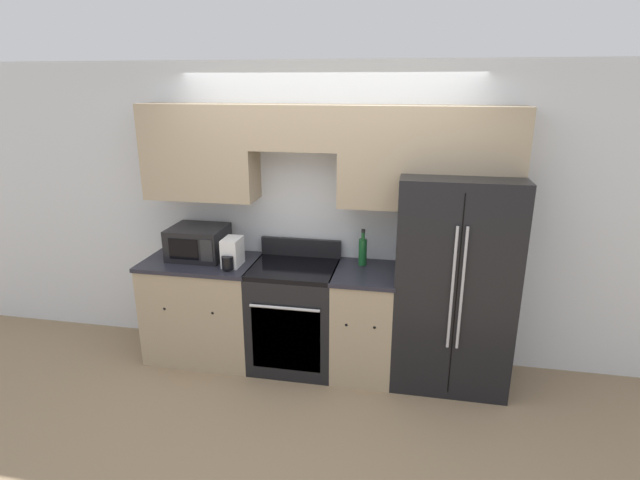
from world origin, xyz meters
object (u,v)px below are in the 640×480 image
Objects in this scene: refrigerator at (453,281)px; microwave at (198,242)px; bottle at (363,251)px; oven_range at (295,315)px.

microwave is at bearing 179.32° from refrigerator.
microwave is 1.51× the size of bottle.
oven_range is 0.83m from bottle.
microwave is at bearing 175.12° from oven_range.
bottle is (0.57, 0.16, 0.58)m from oven_range.
oven_range is at bearing -4.88° from microwave.
bottle reaches higher than microwave.
refrigerator is 2.22m from microwave.
bottle is at bearing 15.33° from oven_range.
refrigerator is at bearing 2.14° from oven_range.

